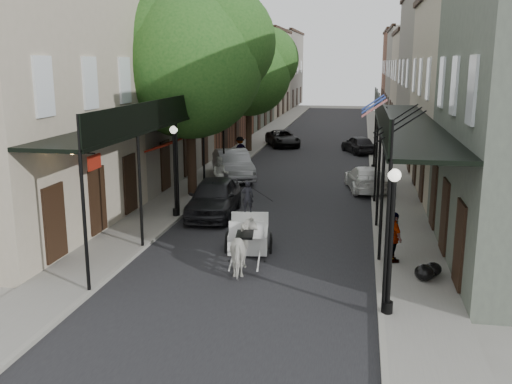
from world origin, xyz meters
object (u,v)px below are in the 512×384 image
at_px(pedestrian_sidewalk_left, 240,149).
at_px(lamppost_left, 175,170).
at_px(tree_far, 254,69).
at_px(lamppost_right_near, 391,240).
at_px(car_left_mid, 233,165).
at_px(horse, 245,248).
at_px(pedestrian_walking, 220,174).
at_px(carriage, 249,220).
at_px(pedestrian_sidewalk_right, 394,237).
at_px(car_left_near, 214,197).
at_px(car_left_far, 283,138).
at_px(tree_near, 199,58).
at_px(car_right_far, 358,144).
at_px(lamppost_right_far, 375,137).
at_px(car_right_near, 366,178).

bearing_deg(pedestrian_sidewalk_left, lamppost_left, 55.06).
distance_m(tree_far, lamppost_right_near, 27.74).
bearing_deg(car_left_mid, pedestrian_sidewalk_left, 74.72).
height_order(horse, pedestrian_walking, pedestrian_walking).
xyz_separation_m(lamppost_left, carriage, (3.69, -3.13, -1.05)).
height_order(horse, pedestrian_sidewalk_right, pedestrian_sidewalk_right).
height_order(lamppost_right_near, car_left_near, lamppost_right_near).
bearing_deg(car_left_mid, car_left_near, -105.78).
bearing_deg(horse, car_left_far, -92.47).
bearing_deg(carriage, tree_near, 109.56).
height_order(tree_near, car_left_far, tree_near).
distance_m(tree_far, carriage, 22.18).
bearing_deg(car_right_far, carriage, 59.06).
bearing_deg(lamppost_right_near, pedestrian_sidewalk_left, 111.41).
relative_size(pedestrian_walking, car_left_far, 0.40).
height_order(carriage, pedestrian_sidewalk_left, carriage).
bearing_deg(lamppost_right_far, car_right_near, -95.47).
height_order(car_left_far, car_right_far, car_right_far).
bearing_deg(car_left_near, pedestrian_walking, 96.83).
height_order(tree_far, car_right_near, tree_far).
bearing_deg(pedestrian_sidewalk_left, car_right_near, 105.30).
relative_size(horse, car_right_near, 0.43).
relative_size(lamppost_right_near, pedestrian_sidewalk_left, 2.30).
height_order(tree_near, lamppost_left, tree_near).
relative_size(lamppost_left, car_left_mid, 0.77).
xyz_separation_m(pedestrian_sidewalk_left, car_left_mid, (0.60, -4.69, -0.13)).
bearing_deg(car_left_mid, pedestrian_walking, -110.85).
relative_size(lamppost_left, horse, 2.04).
relative_size(pedestrian_walking, car_right_near, 0.42).
bearing_deg(lamppost_right_near, lamppost_right_far, 90.00).
distance_m(horse, car_left_near, 6.78).
height_order(lamppost_right_near, lamppost_left, same).
bearing_deg(pedestrian_sidewalk_right, tree_far, -3.17).
distance_m(car_left_near, car_right_far, 19.10).
distance_m(carriage, pedestrian_sidewalk_right, 4.92).
distance_m(lamppost_left, horse, 6.93).
distance_m(tree_far, lamppost_left, 18.57).
xyz_separation_m(lamppost_right_near, lamppost_right_far, (0.00, 20.00, 0.00)).
distance_m(lamppost_right_far, pedestrian_sidewalk_left, 8.46).
bearing_deg(lamppost_right_far, carriage, -106.60).
distance_m(tree_far, car_left_mid, 10.95).
bearing_deg(horse, car_right_near, -114.54).
relative_size(horse, car_right_far, 0.49).
bearing_deg(car_right_near, car_left_mid, -22.47).
distance_m(lamppost_right_far, horse, 18.04).
bearing_deg(car_left_mid, lamppost_right_near, -87.53).
xyz_separation_m(lamppost_right_near, car_right_near, (-0.50, 14.77, -1.43)).
xyz_separation_m(pedestrian_sidewalk_right, car_left_far, (-7.01, 25.47, -0.32)).
bearing_deg(car_left_far, horse, -105.17).
bearing_deg(pedestrian_sidewalk_left, car_left_near, 61.61).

